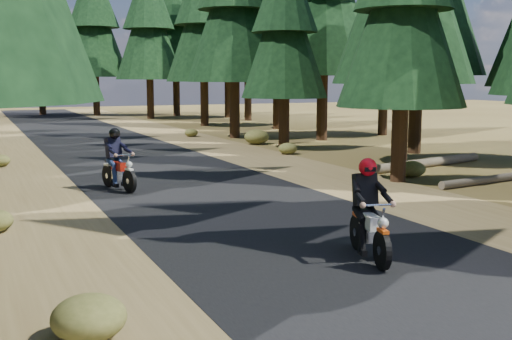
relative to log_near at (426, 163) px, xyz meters
The scene contains 9 objects.
ground 11.06m from the log_near, 143.20° to the right, with size 120.00×120.00×0.00m, color #4E3D1B.
road 9.00m from the log_near, 169.61° to the right, with size 6.00×100.00×0.01m, color black.
shoulder_l 13.55m from the log_near, behind, with size 3.20×100.00×0.01m, color brown.
shoulder_r 4.55m from the log_near, 159.12° to the right, with size 3.20×100.00×0.01m, color brown.
log_near is the anchor object (origin of this frame).
log_far 3.60m from the log_near, 99.09° to the right, with size 0.24×0.24×4.05m, color #4C4233.
understory_shrubs 6.95m from the log_near, behind, with size 14.59×30.48×0.71m.
rider_lead 12.25m from the log_near, 133.33° to the right, with size 1.07×2.04×1.74m.
rider_follow 10.88m from the log_near, behind, with size 1.07×2.02×1.73m.
Camera 1 is at (-5.73, -11.32, 3.12)m, focal length 45.00 mm.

